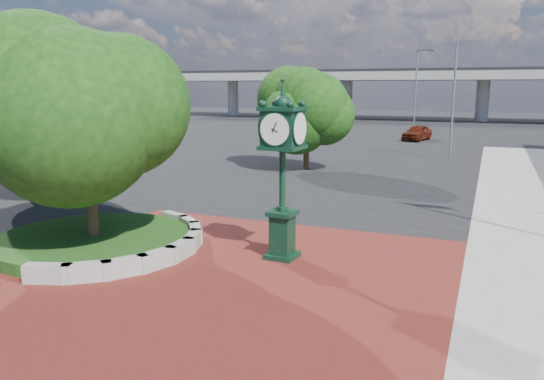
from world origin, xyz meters
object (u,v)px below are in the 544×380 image
(parked_car, at_px, (417,133))
(street_lamp_near, at_px, (457,91))
(post_clock, at_px, (283,164))
(street_lamp_far, at_px, (418,86))

(parked_car, bearing_deg, street_lamp_near, -59.26)
(post_clock, height_order, parked_car, post_clock)
(street_lamp_near, height_order, street_lamp_far, street_lamp_far)
(street_lamp_near, distance_m, street_lamp_far, 17.74)
(street_lamp_near, xyz_separation_m, street_lamp_far, (-4.80, 17.07, 0.33))
(street_lamp_far, bearing_deg, street_lamp_near, -74.28)
(post_clock, distance_m, parked_car, 37.52)
(street_lamp_far, bearing_deg, parked_car, -80.41)
(post_clock, height_order, street_lamp_far, street_lamp_far)
(parked_car, xyz_separation_m, street_lamp_near, (4.10, -12.88, 3.98))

